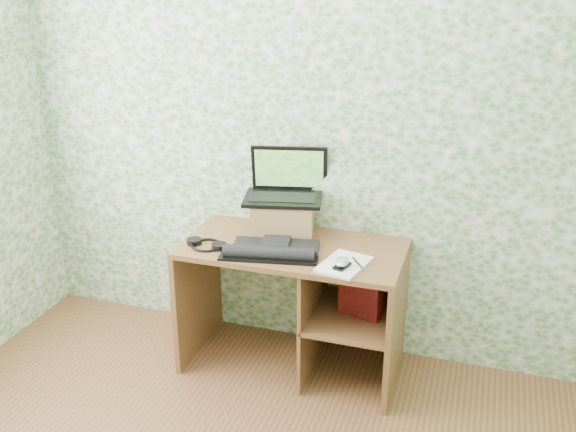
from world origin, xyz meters
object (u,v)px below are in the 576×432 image
(desk, at_px, (308,290))
(notepad, at_px, (344,264))
(riser, at_px, (283,217))
(keyboard, at_px, (273,250))
(laptop, at_px, (286,186))

(desk, xyz_separation_m, notepad, (0.24, -0.18, 0.28))
(desk, distance_m, notepad, 0.41)
(riser, height_order, keyboard, riser)
(desk, xyz_separation_m, keyboard, (-0.15, -0.16, 0.29))
(desk, relative_size, riser, 3.58)
(laptop, height_order, keyboard, laptop)
(laptop, bearing_deg, notepad, -51.31)
(laptop, bearing_deg, keyboard, -96.54)
(laptop, xyz_separation_m, notepad, (0.42, -0.34, -0.26))
(desk, bearing_deg, notepad, -36.55)
(riser, height_order, laptop, laptop)
(riser, bearing_deg, keyboard, -83.11)
(notepad, bearing_deg, desk, 156.29)
(notepad, bearing_deg, riser, 157.97)
(notepad, bearing_deg, laptop, 154.00)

